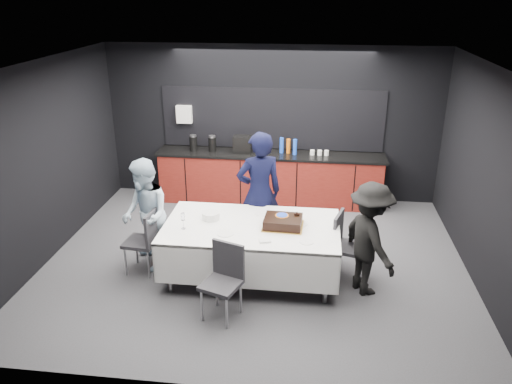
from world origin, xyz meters
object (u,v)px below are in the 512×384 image
(person_left, at_px, (145,215))
(person_right, at_px, (369,239))
(chair_near, at_px, (224,275))
(chair_left, at_px, (146,237))
(champagne_flute, at_px, (183,218))
(plate_stack, at_px, (211,216))
(party_table, at_px, (251,234))
(cake_assembly, at_px, (283,222))
(person_center, at_px, (259,193))
(chair_right, at_px, (345,241))

(person_left, bearing_deg, person_right, 54.05)
(chair_near, distance_m, person_right, 1.89)
(person_left, height_order, person_right, person_left)
(chair_left, bearing_deg, person_right, -2.19)
(champagne_flute, height_order, person_left, person_left)
(plate_stack, height_order, chair_left, chair_left)
(party_table, height_order, champagne_flute, champagne_flute)
(party_table, xyz_separation_m, person_right, (1.53, -0.17, 0.11))
(cake_assembly, height_order, plate_stack, cake_assembly)
(cake_assembly, relative_size, chair_near, 0.59)
(cake_assembly, bearing_deg, person_right, -9.09)
(plate_stack, bearing_deg, champagne_flute, -131.98)
(champagne_flute, distance_m, person_center, 1.32)
(plate_stack, bearing_deg, person_right, -7.76)
(chair_right, bearing_deg, cake_assembly, -170.01)
(party_table, xyz_separation_m, cake_assembly, (0.42, 0.01, 0.20))
(person_center, relative_size, person_right, 1.22)
(chair_right, relative_size, person_left, 0.58)
(person_right, bearing_deg, chair_left, 59.95)
(chair_right, bearing_deg, plate_stack, -178.79)
(chair_left, xyz_separation_m, person_left, (-0.04, 0.16, 0.26))
(party_table, distance_m, champagne_flute, 0.94)
(person_left, distance_m, person_right, 3.03)
(chair_right, bearing_deg, party_table, -172.78)
(plate_stack, bearing_deg, chair_left, -168.93)
(person_right, bearing_deg, champagne_flute, 63.16)
(party_table, height_order, person_left, person_left)
(champagne_flute, relative_size, chair_right, 0.24)
(party_table, height_order, person_right, person_right)
(chair_left, height_order, chair_right, same)
(chair_left, xyz_separation_m, person_center, (1.47, 0.83, 0.39))
(chair_left, distance_m, person_center, 1.73)
(champagne_flute, relative_size, chair_left, 0.24)
(plate_stack, distance_m, person_right, 2.12)
(chair_right, bearing_deg, person_right, -50.22)
(plate_stack, xyz_separation_m, chair_near, (0.36, -1.00, -0.30))
(person_left, xyz_separation_m, person_right, (3.01, -0.27, -0.04))
(chair_near, bearing_deg, party_table, 76.41)
(person_center, distance_m, person_right, 1.79)
(cake_assembly, bearing_deg, chair_near, -125.23)
(cake_assembly, xyz_separation_m, chair_near, (-0.63, -0.89, -0.31))
(party_table, height_order, chair_left, chair_left)
(plate_stack, xyz_separation_m, person_right, (2.10, -0.29, -0.08))
(person_center, bearing_deg, plate_stack, 26.25)
(chair_near, bearing_deg, plate_stack, 109.70)
(chair_near, bearing_deg, champagne_flute, 134.20)
(person_center, bearing_deg, cake_assembly, 96.02)
(chair_left, bearing_deg, champagne_flute, -15.02)
(chair_left, xyz_separation_m, chair_right, (2.71, 0.21, 0.00))
(chair_right, height_order, person_left, person_left)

